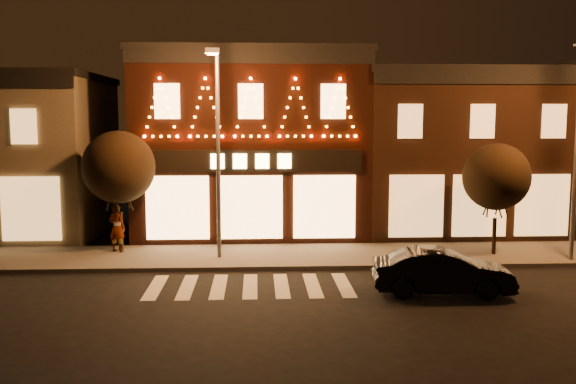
{
  "coord_description": "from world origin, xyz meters",
  "views": [
    {
      "loc": [
        0.23,
        -15.69,
        5.37
      ],
      "look_at": [
        1.21,
        4.0,
        3.03
      ],
      "focal_mm": 39.41,
      "sensor_mm": 36.0,
      "label": 1
    }
  ],
  "objects": [
    {
      "name": "ground",
      "position": [
        0.0,
        0.0,
        0.0
      ],
      "size": [
        120.0,
        120.0,
        0.0
      ],
      "primitive_type": "plane",
      "color": "black",
      "rests_on": "ground"
    },
    {
      "name": "sidewalk_far",
      "position": [
        2.0,
        8.0,
        0.07
      ],
      "size": [
        44.0,
        4.0,
        0.15
      ],
      "primitive_type": "cube",
      "color": "#47423D",
      "rests_on": "ground"
    },
    {
      "name": "building_pulp",
      "position": [
        0.0,
        13.98,
        4.16
      ],
      "size": [
        10.2,
        8.34,
        8.3
      ],
      "color": "black",
      "rests_on": "ground"
    },
    {
      "name": "building_right_a",
      "position": [
        9.5,
        13.99,
        3.76
      ],
      "size": [
        9.2,
        8.28,
        7.5
      ],
      "color": "#351E12",
      "rests_on": "ground"
    },
    {
      "name": "streetlamp_mid",
      "position": [
        -1.2,
        7.43,
        4.6
      ],
      "size": [
        0.48,
        1.73,
        7.59
      ],
      "rotation": [
        0.0,
        0.0,
        0.04
      ],
      "color": "#59595E",
      "rests_on": "sidewalk_far"
    },
    {
      "name": "tree_left",
      "position": [
        -5.12,
        9.01,
        3.44
      ],
      "size": [
        2.81,
        2.81,
        4.7
      ],
      "rotation": [
        0.0,
        0.0,
        0.02
      ],
      "color": "black",
      "rests_on": "sidewalk_far"
    },
    {
      "name": "tree_right",
      "position": [
        9.3,
        7.68,
        3.12
      ],
      "size": [
        2.54,
        2.54,
        4.24
      ],
      "rotation": [
        0.0,
        0.0,
        0.11
      ],
      "color": "black",
      "rests_on": "sidewalk_far"
    },
    {
      "name": "dark_sedan",
      "position": [
        5.86,
        2.83,
        0.69
      ],
      "size": [
        4.31,
        1.84,
        1.38
      ],
      "primitive_type": "imported",
      "rotation": [
        0.0,
        0.0,
        1.48
      ],
      "color": "black",
      "rests_on": "ground"
    },
    {
      "name": "pedestrian",
      "position": [
        -5.22,
        8.8,
        1.09
      ],
      "size": [
        0.81,
        0.68,
        1.88
      ],
      "primitive_type": "imported",
      "rotation": [
        0.0,
        0.0,
        2.73
      ],
      "color": "gray",
      "rests_on": "sidewalk_far"
    }
  ]
}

